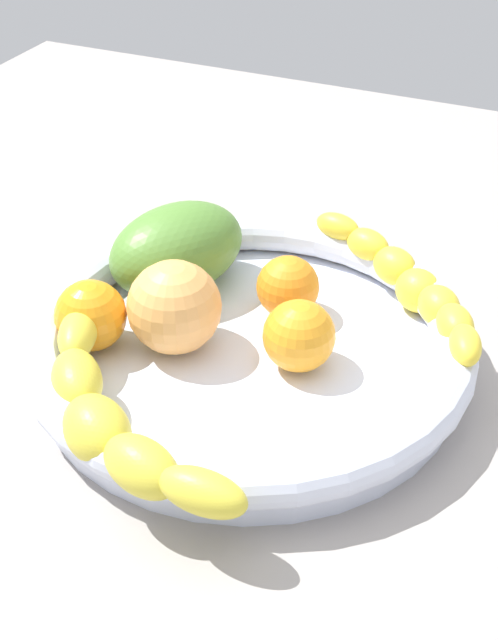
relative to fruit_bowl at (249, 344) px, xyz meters
The scene contains 9 objects.
kitchen_counter 3.94cm from the fruit_bowl, ahead, with size 120.00×120.00×3.00cm, color #9D9590.
fruit_bowl is the anchor object (origin of this frame).
banana_draped_left 14.16cm from the fruit_bowl, 16.71° to the right, with size 15.46×20.76×4.55cm.
banana_draped_right 14.30cm from the fruit_bowl, 136.79° to the left, with size 16.50×18.08×4.58cm.
orange_front 12.29cm from the fruit_bowl, 70.43° to the right, with size 5.55×5.55×5.55cm, color orange.
orange_mid_left 6.32cm from the fruit_bowl, behind, with size 5.10×5.10×5.10cm, color orange.
orange_mid_right 4.51cm from the fruit_bowl, 95.30° to the left, with size 5.47×5.47×5.47cm, color orange.
peach_blush 6.38cm from the fruit_bowl, 74.13° to the right, with size 7.25×7.25×7.25cm, color #F9A958.
mango_green 11.47cm from the fruit_bowl, 123.37° to the right, with size 12.34×8.27×7.29cm, color #558935.
Camera 1 is at (49.42, 21.83, 46.35)cm, focal length 49.59 mm.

